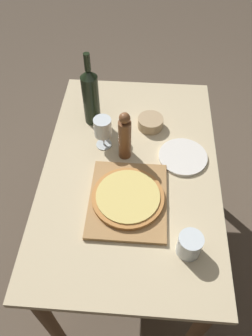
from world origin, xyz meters
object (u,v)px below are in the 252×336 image
(small_bowl, at_px, (150,123))
(pizza, at_px, (127,197))
(wine_bottle, at_px, (91,96))
(pepper_mill, at_px, (125,137))
(wine_glass, at_px, (103,128))

(small_bowl, bearing_deg, pizza, -100.44)
(pizza, distance_m, wine_bottle, 0.52)
(pizza, relative_size, pepper_mill, 1.17)
(wine_bottle, xyz_separation_m, small_bowl, (0.29, -0.02, -0.13))
(pepper_mill, distance_m, small_bowl, 0.24)
(wine_glass, bearing_deg, pepper_mill, -28.53)
(pizza, distance_m, pepper_mill, 0.26)
(wine_bottle, bearing_deg, small_bowl, -4.85)
(pizza, xyz_separation_m, wine_bottle, (-0.20, 0.47, 0.12))
(wine_glass, xyz_separation_m, small_bowl, (0.21, 0.14, -0.08))
(wine_glass, bearing_deg, pizza, -66.61)
(pepper_mill, xyz_separation_m, wine_glass, (-0.10, 0.06, -0.01))
(pizza, xyz_separation_m, wine_glass, (-0.13, 0.30, 0.08))
(pizza, relative_size, small_bowl, 2.38)
(pizza, height_order, small_bowl, small_bowl)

